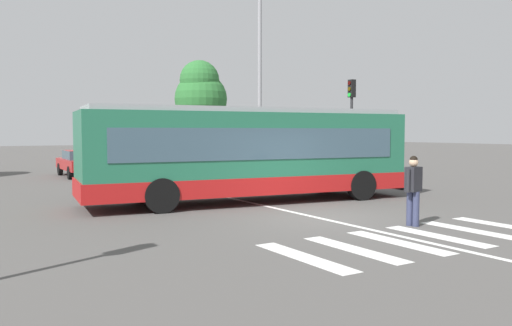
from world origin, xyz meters
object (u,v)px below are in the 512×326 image
Objects in this scene: bus_stop_shelter at (316,130)px; twin_arm_street_lamp at (260,54)px; background_tree_right at (200,94)px; parked_car_red at (82,162)px; parked_car_white at (178,158)px; parked_car_charcoal at (134,160)px; traffic_light_far_corner at (351,112)px; pedestrian_crossing_street at (413,187)px; city_transit_bus at (249,154)px.

twin_arm_street_lamp reaches higher than bus_stop_shelter.
parked_car_red is at bearing -152.91° from background_tree_right.
twin_arm_street_lamp reaches higher than parked_car_white.
parked_car_charcoal is at bearing -143.44° from background_tree_right.
traffic_light_far_corner is at bearing -37.67° from parked_car_charcoal.
pedestrian_crossing_street is 24.09m from background_tree_right.
twin_arm_street_lamp reaches higher than parked_car_charcoal.
background_tree_right is at bearing 106.61° from bus_stop_shelter.
parked_car_charcoal is 0.99× the size of parked_car_white.
background_tree_right reaches higher than traffic_light_far_corner.
twin_arm_street_lamp is at bearing 149.88° from traffic_light_far_corner.
city_transit_bus is 3.06× the size of bus_stop_shelter.
parked_car_white is 0.93× the size of traffic_light_far_corner.
parked_car_charcoal is 0.64× the size of background_tree_right.
traffic_light_far_corner is at bearing 53.97° from pedestrian_crossing_street.
parked_car_red is 12.57m from bus_stop_shelter.
city_transit_bus is 1.09× the size of twin_arm_street_lamp.
bus_stop_shelter is 0.36× the size of twin_arm_street_lamp.
traffic_light_far_corner reaches higher than bus_stop_shelter.
parked_car_red is 10.80m from background_tree_right.
city_transit_bus is at bearing -149.33° from traffic_light_far_corner.
background_tree_right is at bearing 36.56° from parked_car_charcoal.
parked_car_charcoal is 11.81m from traffic_light_far_corner.
twin_arm_street_lamp is at bearing 55.84° from city_transit_bus.
twin_arm_street_lamp reaches higher than parked_car_red.
parked_car_white is 6.69m from background_tree_right.
traffic_light_far_corner is at bearing -30.12° from twin_arm_street_lamp.
twin_arm_street_lamp is (2.30, -5.20, 5.44)m from parked_car_white.
traffic_light_far_corner is 1.36× the size of bus_stop_shelter.
twin_arm_street_lamp reaches higher than traffic_light_far_corner.
background_tree_right reaches higher than bus_stop_shelter.
twin_arm_street_lamp is at bearing -96.88° from background_tree_right.
parked_car_charcoal is at bearing -169.32° from parked_car_white.
twin_arm_street_lamp is at bearing -66.14° from parked_car_white.
parked_car_white is at bearing 130.12° from traffic_light_far_corner.
pedestrian_crossing_street is at bearing -79.16° from city_transit_bus.
city_transit_bus is at bearing -103.32° from parked_car_white.
parked_car_white is 10.22m from traffic_light_far_corner.
parked_car_charcoal is 0.45× the size of twin_arm_street_lamp.
parked_car_charcoal is (0.37, 12.69, -0.82)m from city_transit_bus.
city_transit_bus is at bearing 100.84° from pedestrian_crossing_street.
background_tree_right is at bearing 104.27° from traffic_light_far_corner.
background_tree_right is at bearing 69.23° from city_transit_bus.
parked_car_charcoal is (-0.75, 18.57, -0.20)m from pedestrian_crossing_street.
parked_car_red and parked_car_white have the same top height.
parked_car_red is 14.04m from traffic_light_far_corner.
traffic_light_far_corner is at bearing -75.73° from background_tree_right.
parked_car_charcoal is 0.92× the size of traffic_light_far_corner.
twin_arm_street_lamp is 9.43m from background_tree_right.
parked_car_red is 10.60m from twin_arm_street_lamp.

